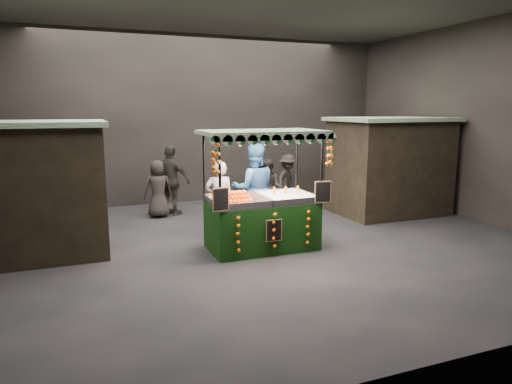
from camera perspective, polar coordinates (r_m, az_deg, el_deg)
name	(u,v)px	position (r m, az deg, el deg)	size (l,w,h in m)	color
ground	(259,244)	(9.70, 0.32, -6.55)	(12.00, 12.00, 0.00)	black
market_hall	(259,80)	(9.29, 0.35, 13.83)	(12.10, 10.10, 5.05)	black
neighbour_stall_left	(27,189)	(9.79, -26.75, 0.35)	(3.00, 2.20, 2.60)	black
neighbour_stall_right	(389,165)	(12.88, 16.30, 3.22)	(3.00, 2.20, 2.60)	black
juice_stall	(263,213)	(9.20, 0.88, -2.66)	(2.49, 1.46, 2.41)	black
vendor_grey	(219,200)	(9.94, -4.65, -1.02)	(0.70, 0.53, 1.73)	slate
vendor_blue	(254,189)	(10.30, -0.29, 0.39)	(1.14, 0.97, 2.07)	#285182
shopper_0	(52,206)	(10.64, -24.22, -1.64)	(0.59, 0.40, 1.55)	#2C2523
shopper_1	(269,188)	(12.03, 1.60, 0.52)	(0.93, 0.93, 1.52)	#2B2623
shopper_2	(171,180)	(12.34, -10.56, 1.43)	(1.11, 1.10, 1.88)	black
shopper_3	(288,180)	(13.41, 3.99, 1.49)	(1.12, 1.03, 1.51)	black
shopper_4	(158,189)	(12.18, -12.17, 0.39)	(0.77, 0.52, 1.52)	black
shopper_5	(375,177)	(13.56, 14.72, 1.81)	(1.07, 1.71, 1.76)	#2B2423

